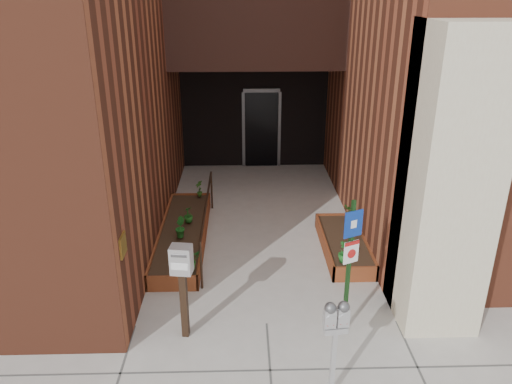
{
  "coord_description": "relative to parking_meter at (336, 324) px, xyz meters",
  "views": [
    {
      "loc": [
        -0.34,
        -6.25,
        4.79
      ],
      "look_at": [
        -0.11,
        1.8,
        1.43
      ],
      "focal_mm": 35.0,
      "sensor_mm": 36.0,
      "label": 1
    }
  ],
  "objects": [
    {
      "name": "shrub_left_a",
      "position": [
        -2.0,
        2.52,
        -0.57
      ],
      "size": [
        0.48,
        0.48,
        0.38
      ],
      "primitive_type": "imported",
      "rotation": [
        0.0,
        0.0,
        0.6
      ],
      "color": "#1C621D",
      "rests_on": "planter_left"
    },
    {
      "name": "shrub_right_b",
      "position": [
        0.95,
        3.37,
        -0.6
      ],
      "size": [
        0.21,
        0.21,
        0.33
      ],
      "primitive_type": "imported",
      "rotation": [
        0.0,
        0.0,
        2.87
      ],
      "color": "#1C5B1A",
      "rests_on": "planter_right"
    },
    {
      "name": "shrub_right_a",
      "position": [
        0.67,
        2.72,
        -0.58
      ],
      "size": [
        0.29,
        0.29,
        0.38
      ],
      "primitive_type": "imported",
      "rotation": [
        0.0,
        0.0,
        0.97
      ],
      "color": "#1B611F",
      "rests_on": "planter_right"
    },
    {
      "name": "sign_post",
      "position": [
        0.4,
        1.22,
        0.25
      ],
      "size": [
        0.27,
        0.14,
        2.13
      ],
      "color": "black",
      "rests_on": "ground"
    },
    {
      "name": "planter_right",
      "position": [
        0.85,
        3.62,
        -0.93
      ],
      "size": [
        0.8,
        2.2,
        0.3
      ],
      "color": "maroon",
      "rests_on": "ground"
    },
    {
      "name": "shrub_right_c",
      "position": [
        1.1,
        4.3,
        -0.59
      ],
      "size": [
        0.42,
        0.42,
        0.36
      ],
      "primitive_type": "imported",
      "rotation": [
        0.0,
        0.0,
        4.29
      ],
      "color": "#245217",
      "rests_on": "planter_right"
    },
    {
      "name": "ground",
      "position": [
        -0.75,
        1.42,
        -1.06
      ],
      "size": [
        80.0,
        80.0,
        0.0
      ],
      "primitive_type": "plane",
      "color": "#9E9991",
      "rests_on": "ground"
    },
    {
      "name": "handrail",
      "position": [
        -1.8,
        4.07,
        -0.32
      ],
      "size": [
        0.04,
        3.34,
        0.9
      ],
      "color": "black",
      "rests_on": "ground"
    },
    {
      "name": "shrub_left_d",
      "position": [
        -2.08,
        5.72,
        -0.57
      ],
      "size": [
        0.26,
        0.26,
        0.38
      ],
      "primitive_type": "imported",
      "rotation": [
        0.0,
        0.0,
        5.08
      ],
      "color": "#275618",
      "rests_on": "planter_left"
    },
    {
      "name": "payment_dropbox",
      "position": [
        -1.95,
        1.19,
        0.01
      ],
      "size": [
        0.32,
        0.26,
        1.49
      ],
      "color": "black",
      "rests_on": "ground"
    },
    {
      "name": "planter_left",
      "position": [
        -2.3,
        4.12,
        -0.93
      ],
      "size": [
        0.9,
        3.6,
        0.3
      ],
      "color": "maroon",
      "rests_on": "ground"
    },
    {
      "name": "parking_meter",
      "position": [
        0.0,
        0.0,
        0.0
      ],
      "size": [
        0.31,
        0.16,
        1.37
      ],
      "color": "#B7B7BA",
      "rests_on": "ground"
    },
    {
      "name": "shrub_left_b",
      "position": [
        -2.3,
        3.76,
        -0.56
      ],
      "size": [
        0.27,
        0.27,
        0.4
      ],
      "primitive_type": "imported",
      "rotation": [
        0.0,
        0.0,
        1.82
      ],
      "color": "#1A5B1B",
      "rests_on": "planter_left"
    },
    {
      "name": "shrub_left_c",
      "position": [
        -2.2,
        4.39,
        -0.6
      ],
      "size": [
        0.26,
        0.26,
        0.34
      ],
      "primitive_type": "imported",
      "rotation": [
        0.0,
        0.0,
        3.98
      ],
      "color": "#1A5117",
      "rests_on": "planter_left"
    }
  ]
}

